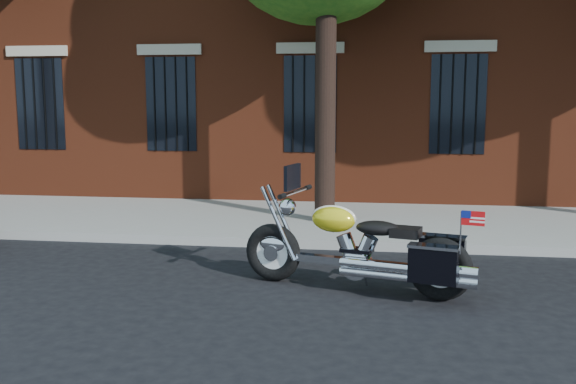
# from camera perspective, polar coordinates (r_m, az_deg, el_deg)

# --- Properties ---
(ground) EXTENTS (120.00, 120.00, 0.00)m
(ground) POSITION_cam_1_polar(r_m,az_deg,el_deg) (8.76, -1.64, -6.96)
(ground) COLOR black
(ground) RESTS_ON ground
(curb) EXTENTS (40.00, 0.16, 0.15)m
(curb) POSITION_cam_1_polar(r_m,az_deg,el_deg) (10.06, -0.32, -4.52)
(curb) COLOR gray
(curb) RESTS_ON ground
(sidewalk) EXTENTS (40.00, 3.60, 0.15)m
(sidewalk) POSITION_cam_1_polar(r_m,az_deg,el_deg) (11.89, 1.00, -2.55)
(sidewalk) COLOR gray
(sidewalk) RESTS_ON ground
(motorcycle) EXTENTS (2.80, 1.34, 1.50)m
(motorcycle) POSITION_cam_1_polar(r_m,az_deg,el_deg) (7.72, 6.81, -5.22)
(motorcycle) COLOR black
(motorcycle) RESTS_ON ground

